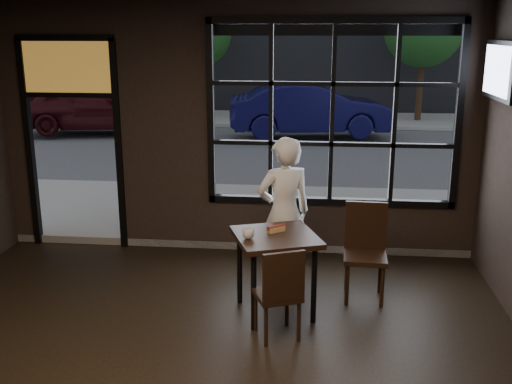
# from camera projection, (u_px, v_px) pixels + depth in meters

# --- Properties ---
(window_frame) EXTENTS (3.06, 0.12, 2.28)m
(window_frame) POSITION_uv_depth(u_px,v_px,m) (332.00, 114.00, 7.28)
(window_frame) COLOR black
(window_frame) RESTS_ON ground
(stained_transom) EXTENTS (1.20, 0.06, 0.70)m
(stained_transom) POSITION_uv_depth(u_px,v_px,m) (68.00, 67.00, 7.46)
(stained_transom) COLOR orange
(stained_transom) RESTS_ON ground
(street_asphalt) EXTENTS (60.00, 41.00, 0.04)m
(street_asphalt) POSITION_uv_depth(u_px,v_px,m) (296.00, 92.00, 27.55)
(street_asphalt) COLOR #545456
(street_asphalt) RESTS_ON ground
(cafe_table) EXTENTS (1.00, 1.00, 0.84)m
(cafe_table) POSITION_uv_depth(u_px,v_px,m) (275.00, 274.00, 6.03)
(cafe_table) COLOR black
(cafe_table) RESTS_ON floor
(chair_near) EXTENTS (0.51, 0.51, 0.91)m
(chair_near) POSITION_uv_depth(u_px,v_px,m) (277.00, 291.00, 5.55)
(chair_near) COLOR black
(chair_near) RESTS_ON floor
(chair_window) EXTENTS (0.46, 0.46, 1.03)m
(chair_window) POSITION_uv_depth(u_px,v_px,m) (365.00, 254.00, 6.30)
(chair_window) COLOR black
(chair_window) RESTS_ON floor
(man) EXTENTS (0.73, 0.62, 1.70)m
(man) POSITION_uv_depth(u_px,v_px,m) (284.00, 213.00, 6.56)
(man) COLOR silver
(man) RESTS_ON floor
(hotdog) EXTENTS (0.21, 0.18, 0.06)m
(hotdog) POSITION_uv_depth(u_px,v_px,m) (276.00, 229.00, 6.00)
(hotdog) COLOR tan
(hotdog) RESTS_ON cafe_table
(cup) EXTENTS (0.12, 0.12, 0.10)m
(cup) POSITION_uv_depth(u_px,v_px,m) (248.00, 234.00, 5.80)
(cup) COLOR silver
(cup) RESTS_ON cafe_table
(tv) EXTENTS (0.12, 1.05, 0.61)m
(tv) POSITION_uv_depth(u_px,v_px,m) (501.00, 70.00, 6.28)
(tv) COLOR black
(tv) RESTS_ON wall_right
(navy_car) EXTENTS (4.36, 2.13, 1.37)m
(navy_car) POSITION_uv_depth(u_px,v_px,m) (310.00, 109.00, 15.56)
(navy_car) COLOR #0C0B37
(navy_car) RESTS_ON street_asphalt
(maroon_car) EXTENTS (4.41, 2.38, 1.43)m
(maroon_car) POSITION_uv_depth(u_px,v_px,m) (95.00, 105.00, 16.21)
(maroon_car) COLOR black
(maroon_car) RESTS_ON street_asphalt
(tree_left) EXTENTS (2.26, 2.26, 3.85)m
(tree_left) POSITION_uv_depth(u_px,v_px,m) (195.00, 32.00, 18.41)
(tree_left) COLOR #332114
(tree_left) RESTS_ON street_asphalt
(tree_right) EXTENTS (2.36, 2.36, 4.04)m
(tree_right) POSITION_uv_depth(u_px,v_px,m) (424.00, 27.00, 17.68)
(tree_right) COLOR #332114
(tree_right) RESTS_ON street_asphalt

